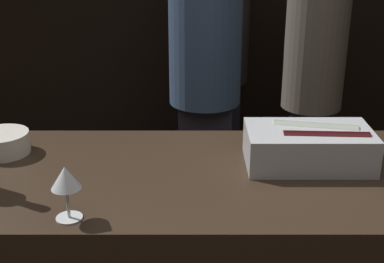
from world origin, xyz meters
The scene contains 6 objects.
ice_bin_with_bottles centered at (0.37, 0.41, 1.12)m, with size 0.39×0.22×0.12m.
bowl_white centered at (-0.62, 0.50, 1.09)m, with size 0.18×0.18×0.07m.
wine_glass centered at (-0.32, 0.08, 1.17)m, with size 0.08×0.08×0.15m.
person_in_hoodie centered at (0.16, 2.22, 0.97)m, with size 0.40×0.40×1.76m.
person_blond_tee centered at (0.07, 1.71, 1.00)m, with size 0.39×0.39×1.80m.
person_grey_polo centered at (0.69, 1.81, 0.95)m, with size 0.34×0.34×1.69m.
Camera 1 is at (0.00, -1.12, 1.77)m, focal length 50.00 mm.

